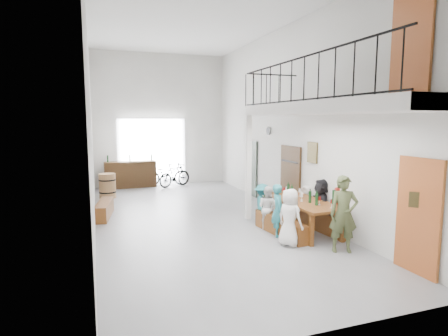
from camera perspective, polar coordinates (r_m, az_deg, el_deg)
name	(u,v)px	position (r m, az deg, el deg)	size (l,w,h in m)	color
floor	(199,219)	(10.61, -3.85, -7.71)	(12.00, 12.00, 0.00)	slate
room_walls	(198,90)	(10.27, -4.02, 11.81)	(12.00, 12.00, 12.00)	white
gateway_portal	(152,152)	(16.05, -10.91, 2.38)	(2.80, 0.08, 2.80)	white
right_wall_decor	(322,160)	(9.71, 14.66, 1.14)	(0.07, 8.28, 5.07)	#9C481E
balcony	(329,110)	(8.22, 15.64, 8.55)	(1.52, 5.62, 4.00)	white
tasting_table	(302,203)	(9.45, 11.84, -5.31)	(1.05, 2.44, 0.79)	brown
bench_inner	(280,226)	(9.20, 8.57, -8.74)	(0.30, 1.89, 0.43)	brown
bench_wall	(317,219)	(9.86, 13.95, -7.57)	(0.28, 2.18, 0.50)	brown
tableware	(301,194)	(9.49, 11.59, -3.90)	(0.40, 1.84, 0.35)	black
side_bench	(104,210)	(11.23, -17.80, -6.05)	(0.34, 1.57, 0.44)	brown
oak_barrel	(107,186)	(13.87, -17.34, -2.61)	(0.59, 0.59, 0.87)	brown
serving_counter	(131,174)	(15.75, -14.06, -0.96)	(2.03, 0.56, 1.07)	#36220F
counter_bottles	(130,158)	(15.68, -14.14, 1.49)	(1.79, 0.11, 0.28)	black
guest_left_a	(290,217)	(8.36, 9.98, -7.43)	(0.62, 0.40, 1.27)	white
guest_left_b	(278,210)	(9.00, 8.24, -6.39)	(0.46, 0.30, 1.25)	teal
guest_left_c	(268,208)	(9.55, 6.68, -6.04)	(0.54, 0.42, 1.10)	white
guest_left_d	(262,205)	(9.89, 5.83, -5.56)	(0.71, 0.41, 1.10)	teal
guest_right_a	(337,211)	(9.41, 16.86, -6.29)	(0.69, 0.29, 1.17)	red
guest_right_b	(321,204)	(9.79, 14.56, -5.34)	(1.19, 0.38, 1.28)	black
guest_right_c	(306,203)	(10.43, 12.41, -5.27)	(0.49, 0.32, 1.01)	white
host_standing	(344,214)	(8.21, 17.76, -6.71)	(0.59, 0.39, 1.61)	#414929
potted_plant	(266,199)	(12.08, 6.48, -4.78)	(0.40, 0.35, 0.45)	#164A18
bicycle_near	(167,174)	(15.90, -8.70, -0.91)	(0.65, 1.87, 0.98)	black
bicycle_far	(175,175)	(15.61, -7.51, -1.08)	(0.45, 1.60, 0.96)	black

